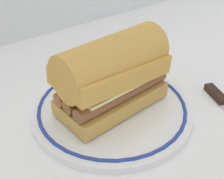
# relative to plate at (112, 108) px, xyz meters

# --- Properties ---
(ground_plane) EXTENTS (1.50, 1.50, 0.00)m
(ground_plane) POSITION_rel_plate_xyz_m (-0.01, -0.03, -0.01)
(ground_plane) COLOR white
(plate) EXTENTS (0.27, 0.27, 0.01)m
(plate) POSITION_rel_plate_xyz_m (0.00, 0.00, 0.00)
(plate) COLOR white
(plate) RESTS_ON ground_plane
(sausage_sandwich) EXTENTS (0.18, 0.10, 0.12)m
(sausage_sandwich) POSITION_rel_plate_xyz_m (0.00, 0.00, 0.07)
(sausage_sandwich) COLOR gold
(sausage_sandwich) RESTS_ON plate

